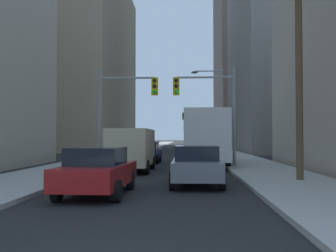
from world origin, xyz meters
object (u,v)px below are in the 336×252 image
at_px(traffic_signal_near_left, 125,101).
at_px(traffic_signal_near_right, 207,100).
at_px(sedan_grey, 196,165).
at_px(sedan_navy, 147,152).
at_px(cargo_van_beige, 132,147).
at_px(traffic_signal_far_right, 196,122).
at_px(city_bus, 205,136).
at_px(sedan_red, 97,171).

height_order(traffic_signal_near_left, traffic_signal_near_right, same).
relative_size(sedan_grey, sedan_navy, 0.99).
bearing_deg(cargo_van_beige, traffic_signal_far_right, 83.31).
bearing_deg(city_bus, traffic_signal_near_right, -89.55).
distance_m(sedan_navy, traffic_signal_near_right, 7.02).
height_order(sedan_navy, traffic_signal_near_right, traffic_signal_near_right).
height_order(sedan_grey, traffic_signal_far_right, traffic_signal_far_right).
bearing_deg(city_bus, traffic_signal_far_right, 89.86).
height_order(sedan_navy, traffic_signal_near_left, traffic_signal_near_left).
relative_size(city_bus, cargo_van_beige, 2.21).
bearing_deg(traffic_signal_near_left, traffic_signal_near_right, 0.00).
height_order(city_bus, cargo_van_beige, city_bus).
height_order(sedan_grey, sedan_navy, same).
xyz_separation_m(sedan_red, traffic_signal_far_right, (4.11, 44.35, 3.26)).
relative_size(sedan_grey, traffic_signal_near_right, 0.70).
relative_size(sedan_navy, traffic_signal_far_right, 0.71).
distance_m(sedan_red, traffic_signal_near_right, 11.94).
height_order(sedan_red, sedan_navy, same).
height_order(sedan_red, traffic_signal_near_right, traffic_signal_near_right).
bearing_deg(sedan_red, traffic_signal_near_right, 69.29).
bearing_deg(traffic_signal_near_left, sedan_red, -85.22).
bearing_deg(traffic_signal_near_left, city_bus, 31.44).
xyz_separation_m(sedan_navy, traffic_signal_far_right, (4.18, 28.96, 3.26)).
relative_size(city_bus, traffic_signal_far_right, 1.92).
bearing_deg(sedan_navy, traffic_signal_near_right, -48.36).
relative_size(sedan_grey, traffic_signal_far_right, 0.70).
bearing_deg(traffic_signal_far_right, sedan_red, -95.30).
relative_size(sedan_red, sedan_navy, 1.00).
height_order(city_bus, traffic_signal_far_right, traffic_signal_far_right).
xyz_separation_m(cargo_van_beige, sedan_red, (0.10, -8.39, -0.52)).
height_order(sedan_red, traffic_signal_far_right, traffic_signal_far_right).
height_order(city_bus, sedan_navy, city_bus).
distance_m(city_bus, sedan_red, 14.39).
relative_size(cargo_van_beige, sedan_red, 1.22).
bearing_deg(traffic_signal_far_right, cargo_van_beige, -96.69).
height_order(traffic_signal_near_right, traffic_signal_far_right, same).
relative_size(traffic_signal_near_right, traffic_signal_far_right, 1.00).
xyz_separation_m(city_bus, sedan_red, (-4.04, -13.76, -1.16)).
bearing_deg(traffic_signal_near_right, city_bus, 90.45).
height_order(city_bus, traffic_signal_near_right, traffic_signal_near_right).
relative_size(sedan_red, traffic_signal_far_right, 0.71).
distance_m(city_bus, cargo_van_beige, 6.81).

